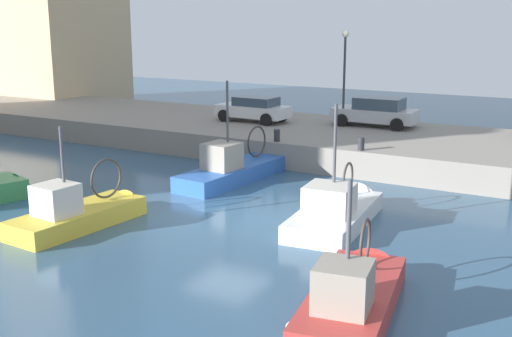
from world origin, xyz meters
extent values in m
plane|color=#335675|center=(0.00, 0.00, 0.00)|extent=(80.00, 80.00, 0.00)
cube|color=gray|center=(11.50, 0.00, 0.60)|extent=(9.00, 56.00, 1.20)
cube|color=#BC3833|center=(-4.85, -6.47, 0.00)|extent=(5.08, 2.56, 1.23)
cone|color=#BC3833|center=(-2.11, -6.00, 0.00)|extent=(1.16, 1.72, 1.59)
cube|color=#B2A893|center=(-4.85, -6.47, 0.55)|extent=(4.87, 2.39, 0.08)
cube|color=gray|center=(-5.89, -6.65, 1.11)|extent=(1.36, 1.32, 1.02)
cylinder|color=#4C4C51|center=(-5.54, -6.59, 1.96)|extent=(0.10, 0.10, 2.80)
torus|color=#3F3833|center=(-3.51, -6.24, 1.27)|extent=(1.22, 0.29, 1.22)
sphere|color=white|center=(-6.45, -5.76, 0.18)|extent=(0.32, 0.32, 0.32)
cone|color=#388951|center=(-1.25, 8.35, 0.00)|extent=(1.31, 1.81, 1.62)
cube|color=#2D60B7|center=(4.35, 2.42, 0.00)|extent=(6.16, 2.09, 1.30)
cone|color=#2D60B7|center=(7.72, 2.18, 0.00)|extent=(1.00, 1.56, 1.50)
cube|color=#B2A893|center=(4.35, 2.42, 0.58)|extent=(5.91, 1.94, 0.08)
cube|color=gray|center=(3.54, 2.48, 1.17)|extent=(1.43, 1.34, 1.09)
cylinder|color=#4C4C51|center=(3.94, 2.45, 2.38)|extent=(0.10, 0.10, 3.60)
torus|color=#3F3833|center=(6.04, 2.30, 1.38)|extent=(1.38, 0.18, 1.37)
sphere|color=white|center=(2.60, 3.46, 0.19)|extent=(0.32, 0.32, 0.32)
cube|color=white|center=(0.97, -3.57, 0.00)|extent=(5.19, 2.47, 1.17)
cone|color=white|center=(3.81, -3.27, 0.00)|extent=(1.08, 1.85, 1.77)
cube|color=#B2A893|center=(0.97, -3.57, 0.53)|extent=(4.98, 2.29, 0.08)
cube|color=beige|center=(0.32, -3.64, 1.03)|extent=(1.54, 1.58, 0.93)
cylinder|color=#4C4C51|center=(0.74, -3.59, 2.27)|extent=(0.10, 0.10, 3.48)
torus|color=#3F3833|center=(2.37, -3.42, 1.23)|extent=(1.18, 0.20, 1.18)
sphere|color=white|center=(-0.64, -2.65, 0.18)|extent=(0.32, 0.32, 0.32)
cube|color=gold|center=(-3.38, 3.55, 0.00)|extent=(4.71, 1.97, 1.24)
cone|color=gold|center=(-0.73, 3.37, 0.00)|extent=(1.00, 1.55, 1.49)
cube|color=#9E7A51|center=(-3.38, 3.55, 0.56)|extent=(4.52, 1.83, 0.08)
cube|color=beige|center=(-4.18, 3.61, 1.10)|extent=(1.23, 1.24, 1.01)
cylinder|color=#4C4C51|center=(-3.83, 3.59, 1.96)|extent=(0.10, 0.10, 2.80)
torus|color=#3F3833|center=(-2.09, 3.46, 1.35)|extent=(1.38, 0.18, 1.37)
sphere|color=white|center=(-4.69, 4.56, 0.19)|extent=(0.32, 0.32, 0.32)
cube|color=#B7B7BC|center=(13.54, -0.38, 1.78)|extent=(1.86, 4.26, 0.63)
cube|color=#384756|center=(13.54, -0.59, 2.39)|extent=(1.62, 2.40, 0.59)
cylinder|color=black|center=(12.62, 1.05, 1.52)|extent=(0.23, 0.64, 0.64)
cylinder|color=black|center=(14.41, 1.08, 1.52)|extent=(0.23, 0.64, 0.64)
cylinder|color=black|center=(12.67, -1.83, 1.52)|extent=(0.23, 0.64, 0.64)
cylinder|color=black|center=(14.46, -1.80, 1.52)|extent=(0.23, 0.64, 0.64)
cube|color=silver|center=(11.73, 5.79, 1.77)|extent=(1.75, 3.95, 0.60)
cube|color=#384756|center=(11.72, 5.60, 2.31)|extent=(1.51, 2.23, 0.47)
cylinder|color=black|center=(10.94, 7.14, 1.52)|extent=(0.24, 0.65, 0.64)
cylinder|color=black|center=(12.59, 7.10, 1.52)|extent=(0.24, 0.65, 0.64)
cylinder|color=black|center=(10.87, 4.49, 1.52)|extent=(0.24, 0.65, 0.64)
cylinder|color=black|center=(12.51, 4.44, 1.52)|extent=(0.24, 0.65, 0.64)
cylinder|color=#2D2D33|center=(7.35, -2.00, 1.48)|extent=(0.28, 0.28, 0.55)
cylinder|color=#2D2D33|center=(7.35, 2.00, 1.48)|extent=(0.28, 0.28, 0.55)
cylinder|color=#38383D|center=(13.00, 1.14, 3.45)|extent=(0.12, 0.12, 4.50)
sphere|color=#F2EACC|center=(13.00, 1.14, 5.85)|extent=(0.36, 0.36, 0.36)
camera|label=1|loc=(-17.56, -11.25, 6.58)|focal=44.73mm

